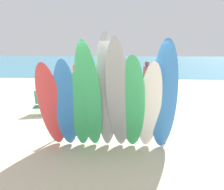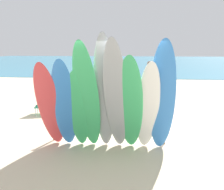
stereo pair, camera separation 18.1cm
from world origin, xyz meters
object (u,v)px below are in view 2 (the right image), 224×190
Objects in this scene: surfboard_green_2 at (78,110)px; beachgoer_photographing at (167,73)px; beachgoer_strolling at (164,83)px; distant_boat at (111,69)px; surfboard_white_7 at (148,108)px; surfboard_grey_5 at (116,98)px; surfboard_blue_8 at (162,99)px; surfboard_blue_1 at (65,105)px; beachgoer_near_rack at (81,73)px; surfboard_grey_4 at (104,95)px; surfboard_green_6 at (130,105)px; surfboard_green_3 at (87,98)px; surfboard_red_0 at (49,106)px; surfboard_rack at (108,120)px; beach_chair_red at (43,102)px; beachgoer_by_water at (149,77)px.

beachgoer_photographing is at bearing 68.29° from surfboard_green_2.
distant_boat is at bearing 119.11° from beachgoer_strolling.
surfboard_grey_5 is at bearing -175.37° from surfboard_white_7.
surfboard_white_7 is at bearing 177.69° from surfboard_blue_8.
surfboard_blue_1 is 1.45× the size of beachgoer_near_rack.
surfboard_grey_4 reaches higher than surfboard_blue_8.
surfboard_green_3 is at bearing -177.09° from surfboard_green_6.
surfboard_white_7 is (1.34, 0.07, -0.21)m from surfboard_green_3.
surfboard_grey_5 is 0.68× the size of distant_boat.
surfboard_grey_5 is 0.99m from surfboard_blue_8.
surfboard_green_3 is 5.17m from beachgoer_strolling.
surfboard_green_2 is (0.66, 0.06, -0.09)m from surfboard_red_0.
surfboard_rack is 1.03× the size of surfboard_grey_4.
surfboard_blue_8 reaches higher than surfboard_green_3.
surfboard_red_0 reaches higher than beachgoer_strolling.
surfboard_green_3 is (0.53, -0.06, 0.19)m from surfboard_blue_1.
surfboard_grey_4 is 0.69× the size of distant_boat.
beach_chair_red is at bearing 18.91° from beachgoer_photographing.
surfboard_rack is 1.70× the size of beachgoer_by_water.
surfboard_red_0 is at bearing -177.78° from surfboard_blue_8.
surfboard_blue_1 is at bearing -146.04° from surfboard_rack.
beachgoer_strolling is (2.71, 4.62, -0.14)m from surfboard_blue_1.
surfboard_blue_8 is 5.08m from beach_chair_red.
surfboard_rack is 1.72× the size of beachgoer_photographing.
surfboard_blue_1 is at bearing 1.66° from surfboard_red_0.
beach_chair_red is 15.88m from distant_boat.
surfboard_green_3 is at bearing 177.90° from surfboard_white_7.
beach_chair_red is (-2.91, 3.24, -0.87)m from surfboard_grey_5.
surfboard_green_2 reaches higher than beachgoer_photographing.
surfboard_blue_1 is (-0.91, -0.62, 0.51)m from surfboard_rack.
surfboard_blue_1 is 3.64m from beach_chair_red.
surfboard_rack is 1.22m from surfboard_blue_1.
surfboard_blue_8 is at bearing 6.01° from surfboard_green_6.
surfboard_grey_5 is at bearing -167.71° from surfboard_green_6.
surfboard_blue_1 is 8.73m from beachgoer_photographing.
beachgoer_near_rack is (-2.97, 8.44, -0.21)m from surfboard_green_6.
beachgoer_by_water reaches higher than beachgoer_near_rack.
surfboard_grey_4 is at bearing 13.02° from surfboard_green_3.
surfboard_green_6 is at bearing -166.48° from beachgoer_by_water.
surfboard_grey_4 is 3.39× the size of beach_chair_red.
surfboard_blue_1 is 0.82× the size of surfboard_grey_4.
beachgoer_near_rack is (-1.48, 8.38, -0.16)m from surfboard_blue_1.
beachgoer_strolling is (2.41, 4.56, -0.01)m from surfboard_green_2.
distant_boat is at bearing 101.39° from surfboard_grey_5.
distant_boat is (0.81, 15.86, -0.29)m from beach_chair_red.
beachgoer_by_water reaches higher than distant_boat.
surfboard_white_7 reaches higher than distant_boat.
distant_boat is at bearing 33.66° from beachgoer_by_water.
beachgoer_strolling is (3.07, 4.61, -0.10)m from surfboard_red_0.
surfboard_rack is 1.04× the size of surfboard_grey_5.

